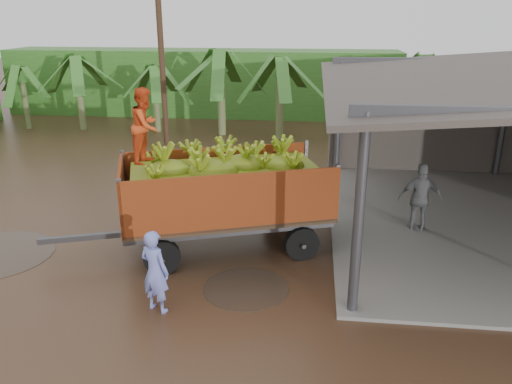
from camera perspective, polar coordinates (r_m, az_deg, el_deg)
ground at (r=14.21m, az=-12.02°, el=-3.70°), size 100.00×100.00×0.00m
hedge_north at (r=29.26m, az=-6.23°, el=12.35°), size 22.00×3.00×3.60m
banana_trailer at (r=12.10m, az=-3.70°, el=0.15°), size 6.90×3.87×4.01m
man_blue at (r=9.95m, az=-11.48°, el=-8.88°), size 0.74×0.63×1.71m
man_grey at (r=13.83m, az=18.27°, el=-0.69°), size 1.14×0.51×1.91m
utility_pole at (r=21.45m, az=-10.74°, el=14.99°), size 1.20×0.24×7.64m
banana_plants at (r=21.15m, az=-18.87°, el=8.71°), size 24.90×20.70×4.07m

